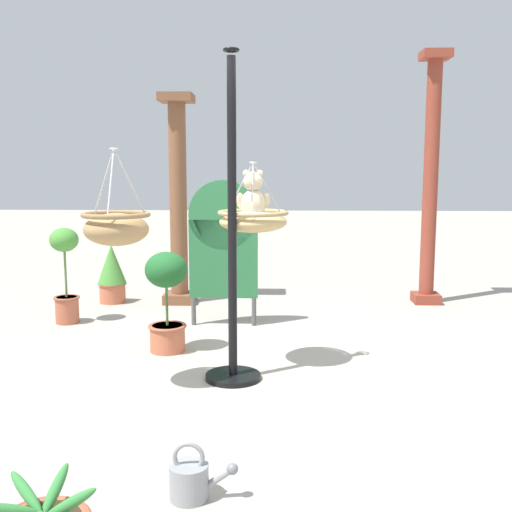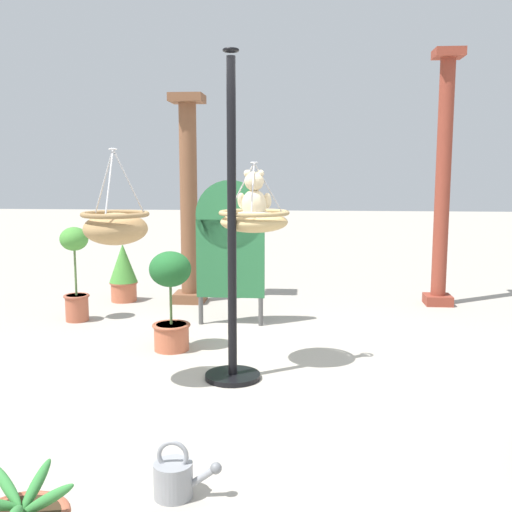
{
  "view_description": "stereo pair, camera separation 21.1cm",
  "coord_description": "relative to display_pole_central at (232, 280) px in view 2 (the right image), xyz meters",
  "views": [
    {
      "loc": [
        0.16,
        -4.54,
        1.65
      ],
      "look_at": [
        -0.02,
        0.12,
        0.98
      ],
      "focal_mm": 42.13,
      "sensor_mm": 36.0,
      "label": 1
    },
    {
      "loc": [
        0.37,
        -4.52,
        1.65
      ],
      "look_at": [
        -0.02,
        0.12,
        0.98
      ],
      "focal_mm": 42.13,
      "sensor_mm": 36.0,
      "label": 2
    }
  ],
  "objects": [
    {
      "name": "display_sign_board",
      "position": [
        -0.23,
        1.67,
        0.11
      ],
      "size": [
        0.73,
        0.06,
        1.55
      ],
      "color": "#286B3D",
      "rests_on": "ground"
    },
    {
      "name": "greenhouse_pillar_right",
      "position": [
        -0.88,
        2.75,
        0.43
      ],
      "size": [
        0.4,
        0.4,
        2.55
      ],
      "color": "brown",
      "rests_on": "ground"
    },
    {
      "name": "potted_plant_tall_leafy",
      "position": [
        -1.93,
        1.7,
        -0.24
      ],
      "size": [
        0.3,
        0.3,
        1.04
      ],
      "color": "#AD563D",
      "rests_on": "ground"
    },
    {
      "name": "display_pole_central",
      "position": [
        0.0,
        0.0,
        0.0
      ],
      "size": [
        0.44,
        0.44,
        2.54
      ],
      "color": "black",
      "rests_on": "ground"
    },
    {
      "name": "potted_plant_bushy_green",
      "position": [
        -0.66,
        0.72,
        -0.28
      ],
      "size": [
        0.38,
        0.38,
        0.92
      ],
      "color": "#BC6042",
      "rests_on": "ground"
    },
    {
      "name": "hanging_basket_with_teddy",
      "position": [
        0.15,
        0.25,
        0.45
      ],
      "size": [
        0.57,
        0.57,
        0.56
      ],
      "color": "tan"
    },
    {
      "name": "greenhouse_pillar_left",
      "position": [
        2.2,
        2.85,
        0.67
      ],
      "size": [
        0.34,
        0.34,
        3.05
      ],
      "color": "brown",
      "rests_on": "ground"
    },
    {
      "name": "ground_plane",
      "position": [
        0.2,
        -0.04,
        -0.8
      ],
      "size": [
        40.0,
        40.0,
        0.0
      ],
      "primitive_type": "plane",
      "color": "#A8A093"
    },
    {
      "name": "potted_plant_flowering_red",
      "position": [
        -1.72,
        2.72,
        -0.43
      ],
      "size": [
        0.35,
        0.35,
        0.73
      ],
      "color": "#BC6042",
      "rests_on": "ground"
    },
    {
      "name": "hanging_basket_left_high",
      "position": [
        -0.81,
        -0.33,
        0.44
      ],
      "size": [
        0.49,
        0.49,
        0.69
      ],
      "color": "#A37F51"
    },
    {
      "name": "teddy_bear",
      "position": [
        0.15,
        0.27,
        0.62
      ],
      "size": [
        0.28,
        0.25,
        0.4
      ],
      "color": "beige"
    },
    {
      "name": "watering_can",
      "position": [
        -0.08,
        -1.76,
        -0.7
      ],
      "size": [
        0.35,
        0.2,
        0.3
      ],
      "color": "gray",
      "rests_on": "ground"
    }
  ]
}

